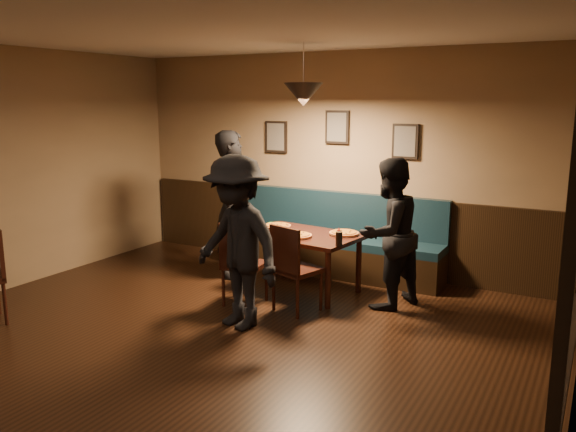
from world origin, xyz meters
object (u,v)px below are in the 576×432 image
object	(u,v)px
diner_front	(237,243)
tabasco_bottle	(339,234)
diner_right	(389,234)
chair_near_left	(245,263)
chair_near_right	(297,268)
booth_bench	(327,234)
soda_glass	(339,239)
diner_left	(234,204)
dining_table	(303,262)

from	to	relation	value
diner_front	tabasco_bottle	size ratio (longest dim) A/B	12.73
diner_right	chair_near_left	bearing A→B (deg)	-40.93
diner_right	chair_near_right	bearing A→B (deg)	-30.26
diner_front	tabasco_bottle	bearing A→B (deg)	82.41
chair_near_right	diner_right	xyz separation A→B (m)	(0.78, 0.59, 0.34)
chair_near_right	booth_bench	bearing A→B (deg)	119.31
chair_near_left	diner_right	bearing A→B (deg)	19.17
chair_near_right	soda_glass	distance (m)	0.53
diner_right	tabasco_bottle	bearing A→B (deg)	-61.66
chair_near_right	tabasco_bottle	world-z (taller)	chair_near_right
diner_front	chair_near_right	bearing A→B (deg)	81.84
booth_bench	diner_left	distance (m)	1.25
soda_glass	tabasco_bottle	bearing A→B (deg)	114.25
chair_near_right	diner_left	world-z (taller)	diner_left
booth_bench	diner_left	size ratio (longest dim) A/B	1.64
dining_table	chair_near_left	world-z (taller)	chair_near_left
diner_left	diner_right	world-z (taller)	diner_left
booth_bench	soda_glass	world-z (taller)	booth_bench
chair_near_right	tabasco_bottle	xyz separation A→B (m)	(0.23, 0.53, 0.28)
chair_near_left	diner_right	world-z (taller)	diner_right
dining_table	chair_near_left	size ratio (longest dim) A/B	1.38
tabasco_bottle	diner_front	bearing A→B (deg)	-114.14
dining_table	tabasco_bottle	bearing A→B (deg)	-0.99
diner_left	diner_front	world-z (taller)	diner_left
chair_near_right	diner_right	distance (m)	1.03
dining_table	soda_glass	world-z (taller)	soda_glass
dining_table	chair_near_left	bearing A→B (deg)	-108.94
soda_glass	diner_right	bearing A→B (deg)	35.88
booth_bench	diner_left	bearing A→B (deg)	-144.52
diner_left	diner_right	size ratio (longest dim) A/B	1.14
diner_left	tabasco_bottle	xyz separation A→B (m)	(1.52, -0.19, -0.17)
diner_left	soda_glass	bearing A→B (deg)	-121.48
diner_right	tabasco_bottle	size ratio (longest dim) A/B	12.10
diner_front	soda_glass	world-z (taller)	diner_front
diner_left	chair_near_right	bearing A→B (deg)	-135.40
chair_near_left	diner_front	xyz separation A→B (m)	(0.29, -0.57, 0.38)
tabasco_bottle	chair_near_left	bearing A→B (deg)	-142.96
chair_near_left	tabasco_bottle	bearing A→B (deg)	30.08
diner_front	soda_glass	xyz separation A→B (m)	(0.65, 0.94, -0.09)
booth_bench	tabasco_bottle	world-z (taller)	booth_bench
booth_bench	diner_left	xyz separation A→B (m)	(-0.96, -0.69, 0.42)
booth_bench	chair_near_right	size ratio (longest dim) A/B	3.22
chair_near_left	diner_front	bearing A→B (deg)	-70.00
diner_right	diner_front	bearing A→B (deg)	-18.13
chair_near_left	soda_glass	world-z (taller)	chair_near_left
diner_front	soda_glass	size ratio (longest dim) A/B	11.05
diner_front	tabasco_bottle	world-z (taller)	diner_front
diner_left	tabasco_bottle	world-z (taller)	diner_left
diner_right	diner_left	bearing A→B (deg)	-70.88
diner_right	diner_front	world-z (taller)	diner_front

